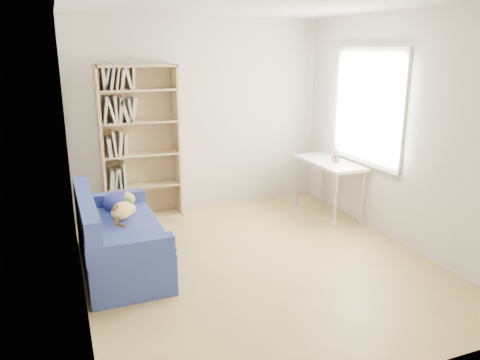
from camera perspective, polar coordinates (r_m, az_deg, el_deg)
name	(u,v)px	position (r m, az deg, el deg)	size (l,w,h in m)	color
ground	(257,262)	(5.05, 2.10, -9.92)	(4.00, 4.00, 0.00)	#AC8E4D
room_shell	(267,107)	(4.66, 3.27, 8.93)	(3.54, 4.04, 2.62)	silver
sofa	(117,239)	(5.00, -14.76, -6.92)	(0.80, 1.63, 0.80)	navy
bookshelf	(141,150)	(6.21, -12.02, 3.60)	(1.00, 0.31, 2.00)	tan
desk	(329,167)	(6.34, 10.80, 1.56)	(0.50, 1.10, 0.75)	white
pen_cup	(335,157)	(6.26, 11.56, 2.72)	(0.09, 0.09, 0.17)	white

